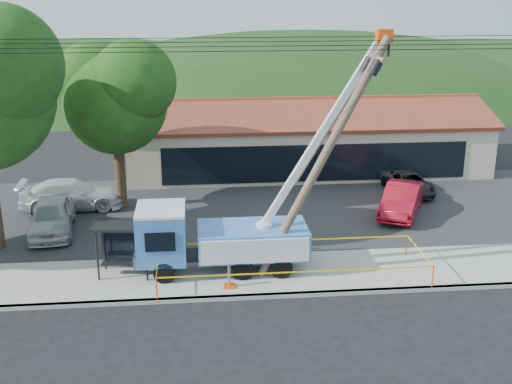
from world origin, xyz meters
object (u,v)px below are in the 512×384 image
at_px(car_dark, 408,194).
at_px(car_white, 73,210).
at_px(leaning_pole, 328,150).
at_px(car_silver, 54,234).
at_px(car_red, 401,216).
at_px(bus_shelter, 125,236).
at_px(utility_truck, 218,235).

bearing_deg(car_dark, car_white, 177.15).
height_order(leaning_pole, car_dark, leaning_pole).
relative_size(car_silver, car_dark, 1.16).
bearing_deg(car_red, car_dark, 92.64).
relative_size(bus_shelter, car_dark, 0.58).
xyz_separation_m(leaning_pole, car_dark, (6.92, 10.14, -5.34)).
bearing_deg(car_silver, bus_shelter, -58.36).
relative_size(leaning_pole, car_dark, 2.28).
bearing_deg(car_red, car_silver, -150.59).
xyz_separation_m(car_white, car_dark, (18.54, 0.88, 0.00)).
bearing_deg(car_dark, utility_truck, -145.50).
distance_m(car_red, car_white, 17.22).
height_order(car_silver, car_white, car_silver).
bearing_deg(leaning_pole, car_dark, 55.67).
xyz_separation_m(utility_truck, leaning_pole, (4.26, -0.73, 3.66)).
bearing_deg(utility_truck, car_white, 130.80).
height_order(car_white, car_dark, car_white).
xyz_separation_m(car_red, car_white, (-17.02, 2.57, 0.00)).
bearing_deg(bus_shelter, car_dark, 39.02).
relative_size(car_white, car_dark, 1.28).
xyz_separation_m(utility_truck, car_white, (-7.36, 8.53, -1.68)).
xyz_separation_m(leaning_pole, car_white, (-11.62, 9.26, -5.34)).
bearing_deg(utility_truck, car_red, 31.64).
height_order(bus_shelter, car_silver, bus_shelter).
relative_size(utility_truck, car_dark, 2.40).
bearing_deg(car_white, car_silver, 172.21).
relative_size(car_silver, car_white, 0.91).
distance_m(bus_shelter, car_red, 14.77).
bearing_deg(bus_shelter, car_silver, 135.08).
distance_m(car_red, car_dark, 3.77).
bearing_deg(car_silver, car_red, -3.54).
xyz_separation_m(bus_shelter, car_silver, (-3.94, 5.02, -1.75)).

